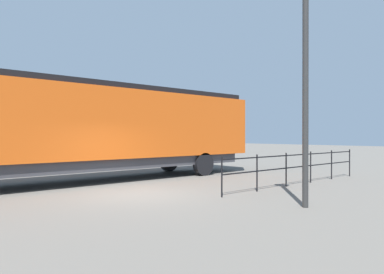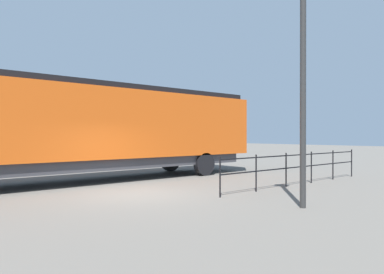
{
  "view_description": "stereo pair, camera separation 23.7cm",
  "coord_description": "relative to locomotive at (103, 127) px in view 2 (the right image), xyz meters",
  "views": [
    {
      "loc": [
        9.86,
        -6.09,
        1.93
      ],
      "look_at": [
        -0.87,
        3.15,
        1.87
      ],
      "focal_mm": 32.54,
      "sensor_mm": 36.0,
      "label": 1
    },
    {
      "loc": [
        10.02,
        -5.91,
        1.93
      ],
      "look_at": [
        -0.87,
        3.15,
        1.87
      ],
      "focal_mm": 32.54,
      "sensor_mm": 36.0,
      "label": 2
    }
  ],
  "objects": [
    {
      "name": "locomotive",
      "position": [
        0.0,
        0.0,
        0.0
      ],
      "size": [
        3.07,
        16.12,
        4.07
      ],
      "color": "#D15114",
      "rests_on": "ground_plane"
    },
    {
      "name": "ground_plane",
      "position": [
        3.87,
        -0.69,
        -2.29
      ],
      "size": [
        120.0,
        120.0,
        0.0
      ],
      "primitive_type": "plane",
      "color": "#666059"
    },
    {
      "name": "lamp_post",
      "position": [
        8.66,
        1.62,
        2.61
      ],
      "size": [
        0.58,
        0.58,
        6.65
      ],
      "color": "#2D2D2D",
      "rests_on": "ground_plane"
    },
    {
      "name": "platform_fence",
      "position": [
        6.13,
        5.33,
        -1.47
      ],
      "size": [
        0.05,
        8.7,
        1.28
      ],
      "color": "black",
      "rests_on": "ground_plane"
    }
  ]
}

